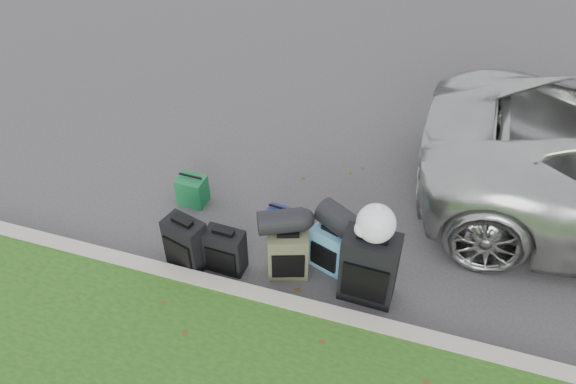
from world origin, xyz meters
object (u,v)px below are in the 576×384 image
(suitcase_small_black, at_px, (225,251))
(suitcase_large_black_left, at_px, (186,243))
(suitcase_olive, at_px, (288,254))
(suitcase_large_black_right, at_px, (369,267))
(suitcase_teal, at_px, (330,249))
(tote_navy, at_px, (278,218))
(tote_green, at_px, (192,190))

(suitcase_small_black, bearing_deg, suitcase_large_black_left, -168.21)
(suitcase_small_black, xyz_separation_m, suitcase_olive, (0.68, 0.13, 0.03))
(suitcase_large_black_left, relative_size, suitcase_large_black_right, 0.74)
(suitcase_small_black, bearing_deg, suitcase_olive, 13.18)
(suitcase_small_black, height_order, suitcase_teal, suitcase_teal)
(suitcase_large_black_left, height_order, tote_navy, suitcase_large_black_left)
(suitcase_large_black_left, relative_size, tote_green, 1.65)
(suitcase_teal, height_order, tote_navy, suitcase_teal)
(suitcase_large_black_right, distance_m, tote_green, 2.54)
(suitcase_small_black, bearing_deg, tote_green, 134.82)
(suitcase_large_black_left, height_order, tote_green, suitcase_large_black_left)
(suitcase_small_black, distance_m, suitcase_large_black_left, 0.44)
(suitcase_large_black_right, bearing_deg, suitcase_large_black_left, -173.49)
(suitcase_small_black, xyz_separation_m, tote_green, (-0.83, 0.90, -0.08))
(tote_navy, bearing_deg, suitcase_large_black_left, -125.94)
(suitcase_teal, xyz_separation_m, tote_navy, (-0.75, 0.44, -0.14))
(suitcase_large_black_left, bearing_deg, suitcase_olive, 25.51)
(suitcase_small_black, relative_size, tote_navy, 1.99)
(suitcase_olive, bearing_deg, suitcase_large_black_right, -20.89)
(suitcase_small_black, xyz_separation_m, suitcase_large_black_left, (-0.44, -0.07, 0.05))
(tote_green, xyz_separation_m, tote_navy, (1.17, -0.09, -0.06))
(suitcase_teal, relative_size, tote_navy, 2.06)
(suitcase_large_black_left, height_order, suitcase_teal, suitcase_large_black_left)
(suitcase_large_black_left, height_order, suitcase_large_black_right, suitcase_large_black_right)
(suitcase_teal, xyz_separation_m, tote_green, (-1.92, 0.53, -0.09))
(suitcase_olive, relative_size, tote_green, 1.54)
(suitcase_olive, xyz_separation_m, tote_navy, (-0.34, 0.68, -0.16))
(suitcase_small_black, relative_size, suitcase_teal, 0.97)
(tote_green, height_order, tote_navy, tote_green)
(suitcase_small_black, height_order, suitcase_large_black_right, suitcase_large_black_right)
(suitcase_olive, bearing_deg, tote_navy, 98.10)
(suitcase_olive, relative_size, tote_navy, 2.19)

